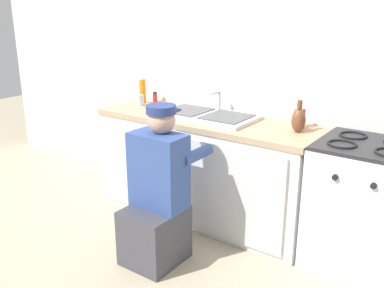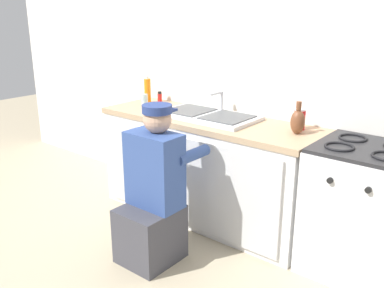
{
  "view_description": "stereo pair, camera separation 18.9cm",
  "coord_description": "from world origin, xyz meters",
  "px_view_note": "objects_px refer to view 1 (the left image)",
  "views": [
    {
      "loc": [
        1.85,
        -2.48,
        1.71
      ],
      "look_at": [
        0.0,
        0.1,
        0.69
      ],
      "focal_mm": 40.0,
      "sensor_mm": 36.0,
      "label": 1
    },
    {
      "loc": [
        2.0,
        -2.37,
        1.71
      ],
      "look_at": [
        0.0,
        0.1,
        0.69
      ],
      "focal_mm": 40.0,
      "sensor_mm": 36.0,
      "label": 2
    }
  ],
  "objects_px": {
    "plumber_person": "(157,199)",
    "water_glass": "(140,100)",
    "sink_double_basin": "(207,115)",
    "spice_bottle_red": "(155,98)",
    "stove_range": "(362,206)",
    "soap_bottle_orange": "(143,91)",
    "soda_cup_red": "(299,118)",
    "vase_decorative": "(299,120)"
  },
  "relations": [
    {
      "from": "sink_double_basin",
      "to": "plumber_person",
      "type": "bearing_deg",
      "value": -82.33
    },
    {
      "from": "stove_range",
      "to": "water_glass",
      "type": "height_order",
      "value": "water_glass"
    },
    {
      "from": "water_glass",
      "to": "vase_decorative",
      "type": "bearing_deg",
      "value": 0.51
    },
    {
      "from": "soap_bottle_orange",
      "to": "soda_cup_red",
      "type": "distance_m",
      "value": 1.5
    },
    {
      "from": "plumber_person",
      "to": "soap_bottle_orange",
      "type": "relative_size",
      "value": 4.42
    },
    {
      "from": "soda_cup_red",
      "to": "plumber_person",
      "type": "bearing_deg",
      "value": -125.0
    },
    {
      "from": "plumber_person",
      "to": "vase_decorative",
      "type": "bearing_deg",
      "value": 49.41
    },
    {
      "from": "stove_range",
      "to": "spice_bottle_red",
      "type": "distance_m",
      "value": 2.01
    },
    {
      "from": "sink_double_basin",
      "to": "water_glass",
      "type": "relative_size",
      "value": 8.0
    },
    {
      "from": "vase_decorative",
      "to": "stove_range",
      "type": "bearing_deg",
      "value": -2.72
    },
    {
      "from": "plumber_person",
      "to": "water_glass",
      "type": "distance_m",
      "value": 1.21
    },
    {
      "from": "plumber_person",
      "to": "stove_range",
      "type": "bearing_deg",
      "value": 32.76
    },
    {
      "from": "stove_range",
      "to": "plumber_person",
      "type": "height_order",
      "value": "plumber_person"
    },
    {
      "from": "sink_double_basin",
      "to": "soda_cup_red",
      "type": "relative_size",
      "value": 5.26
    },
    {
      "from": "plumber_person",
      "to": "water_glass",
      "type": "bearing_deg",
      "value": 137.35
    },
    {
      "from": "plumber_person",
      "to": "water_glass",
      "type": "xyz_separation_m",
      "value": [
        -0.82,
        0.76,
        0.46
      ]
    },
    {
      "from": "plumber_person",
      "to": "soda_cup_red",
      "type": "height_order",
      "value": "plumber_person"
    },
    {
      "from": "stove_range",
      "to": "vase_decorative",
      "type": "xyz_separation_m",
      "value": [
        -0.5,
        0.02,
        0.52
      ]
    },
    {
      "from": "sink_double_basin",
      "to": "soap_bottle_orange",
      "type": "relative_size",
      "value": 3.2
    },
    {
      "from": "soap_bottle_orange",
      "to": "vase_decorative",
      "type": "bearing_deg",
      "value": -3.15
    },
    {
      "from": "sink_double_basin",
      "to": "plumber_person",
      "type": "xyz_separation_m",
      "value": [
        0.1,
        -0.75,
        -0.43
      ]
    },
    {
      "from": "sink_double_basin",
      "to": "soap_bottle_orange",
      "type": "xyz_separation_m",
      "value": [
        -0.78,
        0.11,
        0.09
      ]
    },
    {
      "from": "stove_range",
      "to": "water_glass",
      "type": "xyz_separation_m",
      "value": [
        -1.99,
        0.01,
        0.48
      ]
    },
    {
      "from": "soap_bottle_orange",
      "to": "soda_cup_red",
      "type": "height_order",
      "value": "soap_bottle_orange"
    },
    {
      "from": "sink_double_basin",
      "to": "water_glass",
      "type": "distance_m",
      "value": 0.72
    },
    {
      "from": "soda_cup_red",
      "to": "stove_range",
      "type": "bearing_deg",
      "value": -14.46
    },
    {
      "from": "plumber_person",
      "to": "soap_bottle_orange",
      "type": "distance_m",
      "value": 1.33
    },
    {
      "from": "plumber_person",
      "to": "soda_cup_red",
      "type": "relative_size",
      "value": 7.26
    },
    {
      "from": "sink_double_basin",
      "to": "spice_bottle_red",
      "type": "height_order",
      "value": "sink_double_basin"
    },
    {
      "from": "soap_bottle_orange",
      "to": "vase_decorative",
      "type": "height_order",
      "value": "soap_bottle_orange"
    },
    {
      "from": "stove_range",
      "to": "water_glass",
      "type": "relative_size",
      "value": 8.9
    },
    {
      "from": "plumber_person",
      "to": "spice_bottle_red",
      "type": "bearing_deg",
      "value": 130.55
    },
    {
      "from": "soap_bottle_orange",
      "to": "water_glass",
      "type": "height_order",
      "value": "soap_bottle_orange"
    },
    {
      "from": "sink_double_basin",
      "to": "plumber_person",
      "type": "distance_m",
      "value": 0.87
    },
    {
      "from": "soap_bottle_orange",
      "to": "water_glass",
      "type": "relative_size",
      "value": 2.5
    },
    {
      "from": "sink_double_basin",
      "to": "vase_decorative",
      "type": "bearing_deg",
      "value": 1.63
    },
    {
      "from": "plumber_person",
      "to": "water_glass",
      "type": "relative_size",
      "value": 11.04
    },
    {
      "from": "water_glass",
      "to": "spice_bottle_red",
      "type": "relative_size",
      "value": 0.95
    },
    {
      "from": "spice_bottle_red",
      "to": "soda_cup_red",
      "type": "xyz_separation_m",
      "value": [
        1.41,
        -0.03,
        0.02
      ]
    },
    {
      "from": "stove_range",
      "to": "vase_decorative",
      "type": "relative_size",
      "value": 3.87
    },
    {
      "from": "plumber_person",
      "to": "water_glass",
      "type": "height_order",
      "value": "plumber_person"
    },
    {
      "from": "spice_bottle_red",
      "to": "soda_cup_red",
      "type": "relative_size",
      "value": 0.69
    }
  ]
}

